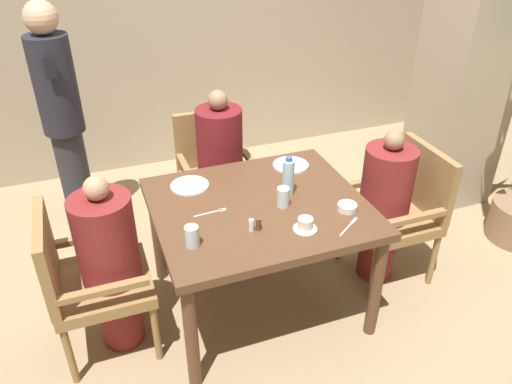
{
  "coord_description": "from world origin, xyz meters",
  "views": [
    {
      "loc": [
        -0.84,
        -2.23,
        2.29
      ],
      "look_at": [
        0.0,
        0.05,
        0.8
      ],
      "focal_mm": 35.0,
      "sensor_mm": 36.0,
      "label": 1
    }
  ],
  "objects_px": {
    "diner_in_left_chair": "(110,263)",
    "glass_tall_mid": "(192,236)",
    "diner_in_right_chair": "(384,205)",
    "plate_main_left": "(190,186)",
    "bowl_small": "(347,207)",
    "chair_far_side": "(216,169)",
    "water_bottle": "(288,177)",
    "teacup_with_saucer": "(305,225)",
    "glass_tall_near": "(283,197)",
    "chair_right_side": "(401,207)",
    "chair_left_side": "(86,277)",
    "plate_main_right": "(291,165)",
    "diner_in_far_chair": "(221,166)",
    "standing_host": "(62,116)"
  },
  "relations": [
    {
      "from": "chair_far_side",
      "to": "water_bottle",
      "type": "bearing_deg",
      "value": -77.21
    },
    {
      "from": "plate_main_left",
      "to": "chair_left_side",
      "type": "bearing_deg",
      "value": -153.93
    },
    {
      "from": "diner_in_left_chair",
      "to": "teacup_with_saucer",
      "type": "relative_size",
      "value": 8.59
    },
    {
      "from": "chair_left_side",
      "to": "glass_tall_near",
      "type": "distance_m",
      "value": 1.15
    },
    {
      "from": "chair_left_side",
      "to": "water_bottle",
      "type": "xyz_separation_m",
      "value": [
        1.19,
        0.05,
        0.36
      ]
    },
    {
      "from": "teacup_with_saucer",
      "to": "glass_tall_near",
      "type": "bearing_deg",
      "value": 94.54
    },
    {
      "from": "chair_right_side",
      "to": "plate_main_right",
      "type": "distance_m",
      "value": 0.78
    },
    {
      "from": "chair_left_side",
      "to": "chair_far_side",
      "type": "xyz_separation_m",
      "value": [
        0.99,
        0.92,
        0.0
      ]
    },
    {
      "from": "chair_left_side",
      "to": "glass_tall_near",
      "type": "bearing_deg",
      "value": -3.25
    },
    {
      "from": "diner_in_left_chair",
      "to": "teacup_with_saucer",
      "type": "height_order",
      "value": "diner_in_left_chair"
    },
    {
      "from": "teacup_with_saucer",
      "to": "diner_in_left_chair",
      "type": "bearing_deg",
      "value": 162.37
    },
    {
      "from": "water_bottle",
      "to": "glass_tall_near",
      "type": "distance_m",
      "value": 0.15
    },
    {
      "from": "chair_far_side",
      "to": "bowl_small",
      "type": "bearing_deg",
      "value": -69.0
    },
    {
      "from": "diner_in_right_chair",
      "to": "water_bottle",
      "type": "distance_m",
      "value": 0.73
    },
    {
      "from": "standing_host",
      "to": "plate_main_right",
      "type": "xyz_separation_m",
      "value": [
        1.34,
        -0.97,
        -0.15
      ]
    },
    {
      "from": "standing_host",
      "to": "glass_tall_mid",
      "type": "height_order",
      "value": "standing_host"
    },
    {
      "from": "chair_left_side",
      "to": "diner_in_left_chair",
      "type": "bearing_deg",
      "value": 0.0
    },
    {
      "from": "diner_in_right_chair",
      "to": "bowl_small",
      "type": "relative_size",
      "value": 9.86
    },
    {
      "from": "water_bottle",
      "to": "chair_left_side",
      "type": "bearing_deg",
      "value": -177.61
    },
    {
      "from": "diner_in_left_chair",
      "to": "plate_main_right",
      "type": "distance_m",
      "value": 1.27
    },
    {
      "from": "chair_right_side",
      "to": "plate_main_left",
      "type": "bearing_deg",
      "value": 166.04
    },
    {
      "from": "standing_host",
      "to": "plate_main_left",
      "type": "height_order",
      "value": "standing_host"
    },
    {
      "from": "bowl_small",
      "to": "water_bottle",
      "type": "height_order",
      "value": "water_bottle"
    },
    {
      "from": "plate_main_right",
      "to": "water_bottle",
      "type": "bearing_deg",
      "value": -116.59
    },
    {
      "from": "plate_main_right",
      "to": "glass_tall_near",
      "type": "height_order",
      "value": "glass_tall_near"
    },
    {
      "from": "diner_in_left_chair",
      "to": "glass_tall_mid",
      "type": "xyz_separation_m",
      "value": [
        0.4,
        -0.25,
        0.24
      ]
    },
    {
      "from": "chair_far_side",
      "to": "chair_left_side",
      "type": "bearing_deg",
      "value": -137.19
    },
    {
      "from": "teacup_with_saucer",
      "to": "bowl_small",
      "type": "height_order",
      "value": "teacup_with_saucer"
    },
    {
      "from": "glass_tall_mid",
      "to": "chair_left_side",
      "type": "bearing_deg",
      "value": 155.67
    },
    {
      "from": "chair_left_side",
      "to": "teacup_with_saucer",
      "type": "bearing_deg",
      "value": -15.58
    },
    {
      "from": "diner_in_left_chair",
      "to": "plate_main_left",
      "type": "relative_size",
      "value": 4.75
    },
    {
      "from": "diner_in_far_chair",
      "to": "glass_tall_near",
      "type": "bearing_deg",
      "value": -81.97
    },
    {
      "from": "diner_in_far_chair",
      "to": "bowl_small",
      "type": "xyz_separation_m",
      "value": [
        0.44,
        -1.01,
        0.17
      ]
    },
    {
      "from": "teacup_with_saucer",
      "to": "plate_main_left",
      "type": "bearing_deg",
      "value": 125.75
    },
    {
      "from": "chair_left_side",
      "to": "diner_in_right_chair",
      "type": "height_order",
      "value": "diner_in_right_chair"
    },
    {
      "from": "glass_tall_mid",
      "to": "plate_main_left",
      "type": "bearing_deg",
      "value": 77.65
    },
    {
      "from": "diner_in_right_chair",
      "to": "glass_tall_near",
      "type": "relative_size",
      "value": 9.33
    },
    {
      "from": "diner_in_far_chair",
      "to": "standing_host",
      "type": "relative_size",
      "value": 0.69
    },
    {
      "from": "chair_far_side",
      "to": "teacup_with_saucer",
      "type": "distance_m",
      "value": 1.27
    },
    {
      "from": "chair_far_side",
      "to": "water_bottle",
      "type": "relative_size",
      "value": 3.76
    },
    {
      "from": "chair_left_side",
      "to": "diner_in_left_chair",
      "type": "xyz_separation_m",
      "value": [
        0.14,
        0.0,
        0.06
      ]
    },
    {
      "from": "chair_right_side",
      "to": "diner_in_left_chair",
      "type": "bearing_deg",
      "value": 180.0
    },
    {
      "from": "chair_far_side",
      "to": "diner_in_far_chair",
      "type": "height_order",
      "value": "diner_in_far_chair"
    },
    {
      "from": "diner_in_right_chair",
      "to": "plate_main_left",
      "type": "height_order",
      "value": "diner_in_right_chair"
    },
    {
      "from": "diner_in_left_chair",
      "to": "standing_host",
      "type": "distance_m",
      "value": 1.38
    },
    {
      "from": "chair_right_side",
      "to": "glass_tall_near",
      "type": "distance_m",
      "value": 0.93
    },
    {
      "from": "diner_in_left_chair",
      "to": "plate_main_right",
      "type": "relative_size",
      "value": 4.75
    },
    {
      "from": "chair_far_side",
      "to": "bowl_small",
      "type": "distance_m",
      "value": 1.25
    },
    {
      "from": "diner_in_far_chair",
      "to": "standing_host",
      "type": "distance_m",
      "value": 1.18
    },
    {
      "from": "plate_main_left",
      "to": "plate_main_right",
      "type": "relative_size",
      "value": 1.0
    }
  ]
}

